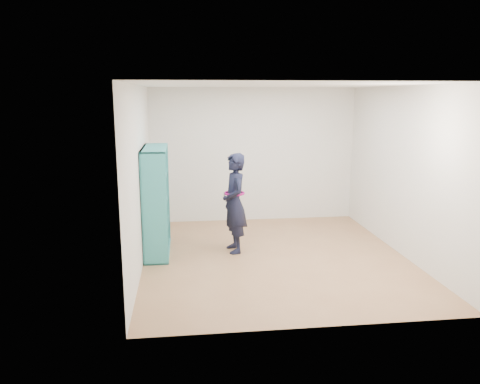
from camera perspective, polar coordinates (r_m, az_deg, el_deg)
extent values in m
plane|color=#9A6A46|center=(7.33, 4.27, -7.91)|extent=(4.50, 4.50, 0.00)
plane|color=white|center=(6.90, 4.60, 12.87)|extent=(4.50, 4.50, 0.00)
cube|color=silver|center=(6.89, -12.12, 1.78)|extent=(0.02, 4.50, 2.60)
cube|color=silver|center=(7.65, 19.30, 2.35)|extent=(0.02, 4.50, 2.60)
cube|color=silver|center=(9.19, 1.66, 4.50)|extent=(4.00, 0.02, 2.60)
cube|color=silver|center=(4.86, 9.66, -2.28)|extent=(4.00, 0.02, 2.60)
cube|color=teal|center=(6.84, -10.43, -2.17)|extent=(0.37, 0.03, 1.68)
cube|color=teal|center=(8.04, -9.94, -0.07)|extent=(0.37, 0.03, 1.68)
cube|color=teal|center=(7.66, -9.94, -7.06)|extent=(0.37, 1.26, 0.03)
cube|color=teal|center=(7.30, -10.40, 5.29)|extent=(0.37, 1.26, 0.03)
cube|color=teal|center=(7.45, -11.47, -1.06)|extent=(0.03, 1.26, 1.68)
cube|color=teal|center=(7.25, -10.24, -1.38)|extent=(0.34, 0.03, 1.62)
cube|color=teal|center=(7.64, -10.09, -0.70)|extent=(0.34, 0.03, 1.62)
cube|color=teal|center=(7.54, -10.05, -4.04)|extent=(0.34, 1.20, 0.03)
cube|color=teal|center=(7.44, -10.16, -1.03)|extent=(0.34, 1.20, 0.03)
cube|color=teal|center=(7.36, -10.28, 2.05)|extent=(0.34, 1.20, 0.03)
cube|color=beige|center=(7.25, -9.95, -7.57)|extent=(0.23, 0.15, 0.09)
cube|color=black|center=(7.06, -10.02, -4.05)|extent=(0.19, 0.17, 0.23)
cube|color=maroon|center=(6.96, -10.14, -0.69)|extent=(0.19, 0.17, 0.27)
cube|color=silver|center=(6.95, -10.30, 1.95)|extent=(0.23, 0.15, 0.09)
cube|color=navy|center=(7.56, -9.76, -6.14)|extent=(0.19, 0.17, 0.24)
cube|color=brown|center=(7.44, -9.88, -3.02)|extent=(0.19, 0.17, 0.28)
cube|color=#BFB28C|center=(7.42, -10.02, -0.72)|extent=(0.23, 0.15, 0.06)
cube|color=#26594C|center=(7.28, -10.10, 3.06)|extent=(0.19, 0.17, 0.25)
cube|color=beige|center=(7.94, -9.63, -5.17)|extent=(0.19, 0.17, 0.27)
cube|color=black|center=(7.90, -9.77, -2.86)|extent=(0.23, 0.15, 0.09)
cube|color=maroon|center=(7.74, -9.84, 0.69)|extent=(0.19, 0.17, 0.30)
cube|color=silver|center=(7.67, -9.95, 3.54)|extent=(0.19, 0.17, 0.26)
imported|color=black|center=(7.36, -0.68, -1.37)|extent=(0.46, 0.63, 1.58)
torus|color=#940B64|center=(7.32, -0.69, -0.15)|extent=(0.37, 0.37, 0.04)
cube|color=silver|center=(7.39, -1.95, -0.49)|extent=(0.02, 0.09, 0.14)
cube|color=black|center=(7.39, -1.95, -0.49)|extent=(0.02, 0.09, 0.13)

